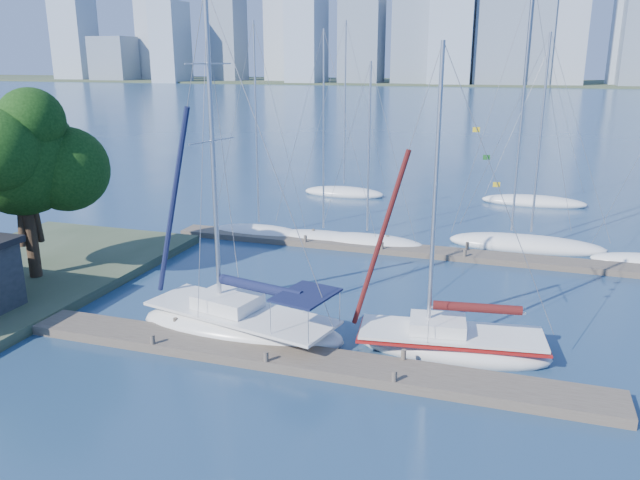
% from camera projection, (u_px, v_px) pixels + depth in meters
% --- Properties ---
extents(ground, '(700.00, 700.00, 0.00)m').
position_uv_depth(ground, '(275.00, 360.00, 24.92)').
color(ground, navy).
rests_on(ground, ground).
extents(near_dock, '(26.00, 2.00, 0.40)m').
position_uv_depth(near_dock, '(275.00, 356.00, 24.86)').
color(near_dock, '#4C4238').
rests_on(near_dock, ground).
extents(far_dock, '(30.00, 1.80, 0.36)m').
position_uv_depth(far_dock, '(400.00, 249.00, 38.90)').
color(far_dock, '#4C4238').
rests_on(far_dock, ground).
extents(far_shore, '(800.00, 100.00, 1.50)m').
position_uv_depth(far_shore, '(509.00, 83.00, 317.40)').
color(far_shore, '#38472D').
rests_on(far_shore, ground).
extents(tree, '(7.88, 7.18, 10.32)m').
position_uv_depth(tree, '(21.00, 156.00, 31.32)').
color(tree, '#312015').
rests_on(tree, ground).
extents(sailboat_navy, '(9.83, 5.09, 14.99)m').
position_uv_depth(sailboat_navy, '(240.00, 311.00, 26.97)').
color(sailboat_navy, white).
rests_on(sailboat_navy, ground).
extents(sailboat_maroon, '(8.23, 3.64, 12.81)m').
position_uv_depth(sailboat_maroon, '(451.00, 329.00, 25.31)').
color(sailboat_maroon, white).
rests_on(sailboat_maroon, ground).
extents(bg_boat_0, '(6.93, 2.57, 14.28)m').
position_uv_depth(bg_boat_0, '(259.00, 232.00, 42.49)').
color(bg_boat_0, white).
rests_on(bg_boat_0, ground).
extents(bg_boat_1, '(7.91, 3.71, 13.71)m').
position_uv_depth(bg_boat_1, '(323.00, 238.00, 41.19)').
color(bg_boat_1, white).
rests_on(bg_boat_1, ground).
extents(bg_boat_2, '(7.73, 5.16, 11.85)m').
position_uv_depth(bg_boat_2, '(367.00, 242.00, 40.26)').
color(bg_boat_2, white).
rests_on(bg_boat_2, ground).
extents(bg_boat_3, '(8.11, 4.94, 16.50)m').
position_uv_depth(bg_boat_3, '(511.00, 242.00, 39.92)').
color(bg_boat_3, white).
rests_on(bg_boat_3, ground).
extents(bg_boat_4, '(9.53, 4.32, 13.52)m').
position_uv_depth(bg_boat_4, '(530.00, 244.00, 39.59)').
color(bg_boat_4, white).
rests_on(bg_boat_4, ground).
extents(bg_boat_6, '(7.58, 3.97, 15.07)m').
position_uv_depth(bg_boat_6, '(344.00, 192.00, 55.19)').
color(bg_boat_6, white).
rests_on(bg_boat_6, ground).
extents(bg_boat_7, '(8.64, 5.33, 12.75)m').
position_uv_depth(bg_boat_7, '(534.00, 201.00, 51.71)').
color(bg_boat_7, white).
rests_on(bg_boat_7, ground).
extents(skyline, '(503.70, 51.31, 121.18)m').
position_uv_depth(skyline, '(546.00, 3.00, 276.79)').
color(skyline, '#8696AD').
rests_on(skyline, ground).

